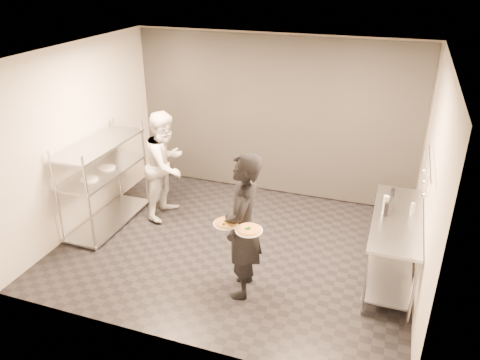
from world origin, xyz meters
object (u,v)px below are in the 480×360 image
(pizza_plate_far, at_px, (249,230))
(salad_plate, at_px, (246,188))
(chef, at_px, (166,165))
(bottle_clear, at_px, (412,209))
(bottle_green, at_px, (385,205))
(pos_monitor, at_px, (389,206))
(bottle_dark, at_px, (393,194))
(waiter, at_px, (243,227))
(prep_counter, at_px, (394,237))
(pizza_plate_near, at_px, (226,223))
(pass_rack, at_px, (104,179))

(pizza_plate_far, bearing_deg, salad_plate, 112.32)
(chef, xyz_separation_m, bottle_clear, (3.72, -0.49, 0.13))
(chef, relative_size, bottle_green, 7.02)
(pos_monitor, bearing_deg, bottle_dark, 100.48)
(waiter, distance_m, bottle_dark, 2.13)
(waiter, distance_m, bottle_clear, 2.16)
(waiter, relative_size, pizza_plate_far, 5.95)
(salad_plate, distance_m, bottle_green, 1.79)
(pos_monitor, xyz_separation_m, bottle_dark, (0.03, 0.35, 0.00))
(pos_monitor, bearing_deg, waiter, -134.24)
(prep_counter, distance_m, waiter, 1.99)
(pizza_plate_near, distance_m, bottle_clear, 2.37)
(pass_rack, distance_m, waiter, 2.74)
(pizza_plate_near, distance_m, bottle_dark, 2.35)
(waiter, height_order, pos_monitor, waiter)
(salad_plate, bearing_deg, bottle_clear, 20.78)
(waiter, xyz_separation_m, bottle_dark, (1.65, 1.33, 0.07))
(pizza_plate_far, distance_m, bottle_dark, 2.19)
(pizza_plate_far, bearing_deg, waiter, 121.56)
(waiter, xyz_separation_m, chef, (-1.81, 1.50, -0.06))
(prep_counter, xyz_separation_m, chef, (-3.56, 0.59, 0.26))
(chef, bearing_deg, bottle_dark, -88.79)
(pos_monitor, xyz_separation_m, bottle_clear, (0.28, 0.02, -0.00))
(bottle_green, bearing_deg, chef, 170.72)
(prep_counter, bearing_deg, pass_rack, -179.97)
(salad_plate, xyz_separation_m, bottle_clear, (1.96, 0.74, -0.32))
(salad_plate, distance_m, pos_monitor, 1.86)
(pizza_plate_far, bearing_deg, pizza_plate_near, 163.28)
(pos_monitor, height_order, bottle_clear, pos_monitor)
(pizza_plate_far, bearing_deg, pass_rack, 156.98)
(pizza_plate_near, xyz_separation_m, bottle_clear, (2.06, 1.17, -0.06))
(pizza_plate_far, height_order, bottle_green, bottle_green)
(bottle_green, bearing_deg, waiter, -149.28)
(pass_rack, distance_m, chef, 0.98)
(prep_counter, bearing_deg, bottle_clear, 30.86)
(pizza_plate_far, bearing_deg, pos_monitor, 40.40)
(waiter, xyz_separation_m, pizza_plate_far, (0.16, -0.26, 0.15))
(pass_rack, xyz_separation_m, salad_plate, (2.53, -0.65, 0.56))
(bottle_green, height_order, bottle_clear, bottle_green)
(pass_rack, bearing_deg, pizza_plate_near, -23.79)
(prep_counter, relative_size, bottle_green, 7.18)
(bottle_green, relative_size, bottle_clear, 1.41)
(waiter, bearing_deg, bottle_clear, 107.31)
(chef, relative_size, salad_plate, 7.08)
(pizza_plate_far, relative_size, salad_plate, 1.28)
(bottle_green, bearing_deg, bottle_dark, 79.79)
(pos_monitor, xyz_separation_m, bottle_green, (-0.05, -0.04, 0.03))
(pos_monitor, distance_m, bottle_dark, 0.35)
(waiter, bearing_deg, pass_rack, -119.61)
(prep_counter, distance_m, bottle_green, 0.45)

